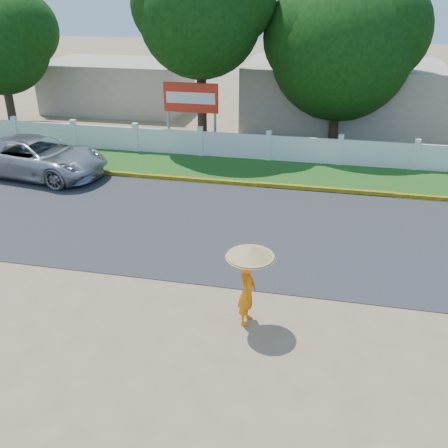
# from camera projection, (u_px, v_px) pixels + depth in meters

# --- Properties ---
(ground) EXTENTS (120.00, 120.00, 0.00)m
(ground) POSITION_uv_depth(u_px,v_px,m) (206.00, 310.00, 11.74)
(ground) COLOR #9E8460
(ground) RESTS_ON ground
(road) EXTENTS (60.00, 7.00, 0.02)m
(road) POSITION_uv_depth(u_px,v_px,m) (240.00, 227.00, 15.69)
(road) COLOR #38383A
(road) RESTS_ON ground
(grass_verge) EXTENTS (60.00, 3.50, 0.03)m
(grass_verge) POSITION_uv_depth(u_px,v_px,m) (263.00, 171.00, 20.31)
(grass_verge) COLOR #2D601E
(grass_verge) RESTS_ON ground
(curb) EXTENTS (40.00, 0.18, 0.16)m
(curb) POSITION_uv_depth(u_px,v_px,m) (257.00, 184.00, 18.78)
(curb) COLOR yellow
(curb) RESTS_ON ground
(fence) EXTENTS (40.00, 0.10, 1.10)m
(fence) POSITION_uv_depth(u_px,v_px,m) (268.00, 148.00, 21.35)
(fence) COLOR silver
(fence) RESTS_ON ground
(building_near) EXTENTS (10.00, 6.00, 3.20)m
(building_near) POSITION_uv_depth(u_px,v_px,m) (342.00, 94.00, 26.31)
(building_near) COLOR #B7AD99
(building_near) RESTS_ON ground
(building_far) EXTENTS (8.00, 5.00, 2.80)m
(building_far) POSITION_uv_depth(u_px,v_px,m) (119.00, 85.00, 29.70)
(building_far) COLOR #B7AD99
(building_far) RESTS_ON ground
(vehicle) EXTENTS (5.79, 3.22, 1.53)m
(vehicle) POSITION_uv_depth(u_px,v_px,m) (38.00, 157.00, 19.57)
(vehicle) COLOR #A4A5AC
(vehicle) RESTS_ON ground
(monk_with_parasol) EXTENTS (1.07, 1.07, 1.94)m
(monk_with_parasol) POSITION_uv_depth(u_px,v_px,m) (249.00, 274.00, 10.79)
(monk_with_parasol) COLOR orange
(monk_with_parasol) RESTS_ON ground
(billboard) EXTENTS (2.50, 0.13, 2.95)m
(billboard) POSITION_uv_depth(u_px,v_px,m) (191.00, 101.00, 22.30)
(billboard) COLOR gray
(billboard) RESTS_ON ground
(tree_row) EXTENTS (36.32, 7.75, 8.80)m
(tree_row) POSITION_uv_depth(u_px,v_px,m) (395.00, 34.00, 21.34)
(tree_row) COLOR #473828
(tree_row) RESTS_ON ground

